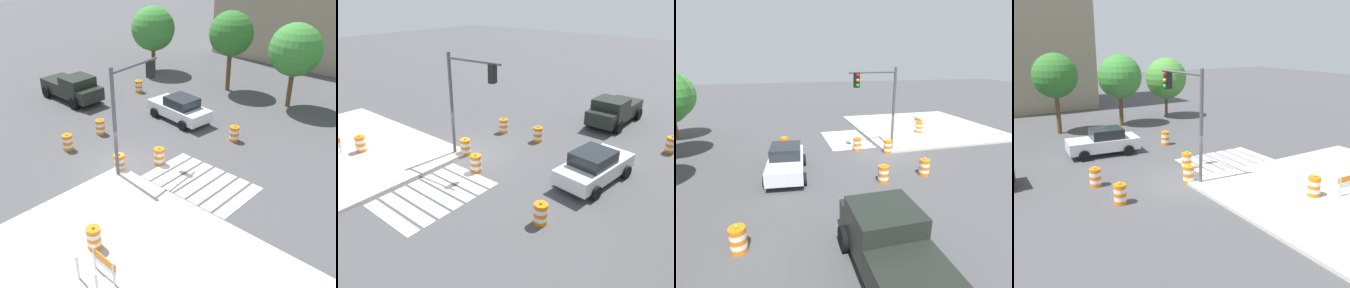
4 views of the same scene
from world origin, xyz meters
The scene contains 12 objects.
ground_plane centered at (0.00, 0.00, 0.00)m, with size 120.00×120.00×0.00m, color #474749.
crosswalk_stripes centered at (4.00, 1.80, 0.01)m, with size 5.10×3.20×0.02m.
sports_car centered at (-1.70, 6.71, 0.81)m, with size 4.46×2.47×1.63m.
pickup_truck centered at (-9.66, 4.10, 0.97)m, with size 5.16×2.35×1.92m.
traffic_barrel_near_corner centered at (-3.64, -0.63, 0.45)m, with size 0.56×0.56×1.02m.
traffic_barrel_crosswalk_end centered at (2.62, 6.64, 0.45)m, with size 0.56×0.56×1.02m.
traffic_barrel_median_near centered at (0.21, -0.14, 0.45)m, with size 0.56×0.56×1.02m.
traffic_barrel_median_far centered at (-3.89, 1.89, 0.45)m, with size 0.56×0.56×1.02m.
traffic_barrel_far_curb centered at (1.24, 1.71, 0.45)m, with size 0.56×0.56×1.02m.
traffic_barrel_lane_center centered at (-7.51, 8.55, 0.45)m, with size 0.56×0.56×1.02m.
traffic_barrel_on_sidewalk centered at (3.94, -4.68, 0.60)m, with size 0.56×0.56×1.02m.
traffic_light_pole centered at (0.47, 0.53, 3.91)m, with size 0.65×3.28×5.50m.
Camera 2 is at (11.75, 12.61, 8.30)m, focal length 35.93 mm.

